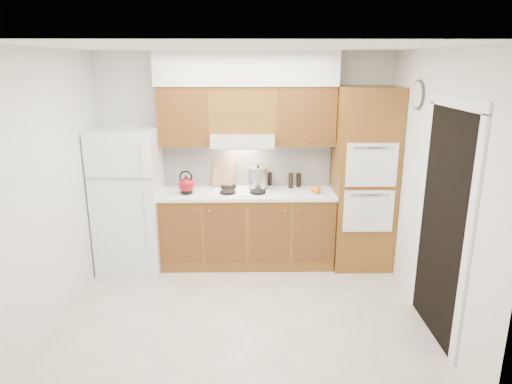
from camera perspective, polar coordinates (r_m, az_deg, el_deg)
The scene contains 26 objects.
floor at distance 4.86m, azimuth -1.44°, elevation -14.67°, with size 3.60×3.60×0.00m, color #BDB7A5.
ceiling at distance 4.18m, azimuth -1.70°, elevation 17.68°, with size 3.60×3.60×0.00m, color white.
wall_back at distance 5.80m, azimuth -1.38°, elevation 4.30°, with size 3.60×0.02×2.60m, color silver.
wall_left at distance 4.72m, azimuth -23.98°, elevation 0.14°, with size 0.02×3.00×2.60m, color silver.
wall_right at distance 4.68m, azimuth 21.09°, elevation 0.32°, with size 0.02×3.00×2.60m, color silver.
fridge at distance 5.74m, azimuth -15.54°, elevation -0.94°, with size 0.75×0.72×1.72m, color white.
base_cabinets at distance 5.75m, azimuth -1.10°, elevation -4.65°, with size 2.11×0.60×0.90m, color brown.
countertop at distance 5.59m, azimuth -1.13°, elevation -0.17°, with size 2.13×0.62×0.04m, color white.
backsplash at distance 5.80m, azimuth -1.13°, elevation 3.49°, with size 2.11×0.03×0.56m, color white.
oven_cabinet at distance 5.69m, azimuth 13.25°, elevation 1.59°, with size 0.70×0.65×2.20m, color brown.
upper_cab_left at distance 5.60m, azimuth -8.88°, elevation 9.40°, with size 0.63×0.33×0.70m, color brown.
upper_cab_right at distance 5.58m, azimuth 6.02°, elevation 9.48°, with size 0.73×0.33×0.70m, color brown.
range_hood at distance 5.52m, azimuth -1.69°, elevation 6.61°, with size 0.75×0.45×0.15m, color silver.
upper_cab_over_hood at distance 5.54m, azimuth -1.71°, elevation 10.29°, with size 0.75×0.33×0.55m, color brown.
soffit at distance 5.49m, azimuth -1.21°, elevation 15.21°, with size 2.13×0.36×0.40m, color silver.
cooktop at distance 5.60m, azimuth -1.64°, elevation 0.14°, with size 0.74×0.50×0.01m, color white.
doorway at distance 4.44m, azimuth 22.25°, elevation -4.02°, with size 0.02×0.90×2.10m, color black.
wall_clock at distance 5.04m, azimuth 19.62°, elevation 11.39°, with size 0.30×0.30×0.02m, color #3F3833.
kettle at distance 5.54m, azimuth -8.72°, elevation 0.83°, with size 0.19×0.19×0.19m, color maroon.
cutting_board at distance 5.74m, azimuth -4.17°, elevation 2.51°, with size 0.27×0.02×0.36m, color tan.
stock_pot at distance 5.65m, azimuth 0.25°, elevation 1.82°, with size 0.23×0.23×0.24m, color #B3B3B8.
condiment_a at distance 5.81m, azimuth 1.74°, elevation 1.61°, with size 0.05×0.05×0.18m, color black.
condiment_b at distance 5.73m, azimuth 4.37°, elevation 1.44°, with size 0.06×0.06×0.20m, color black.
condiment_c at distance 5.81m, azimuth 5.34°, elevation 1.51°, with size 0.06×0.06×0.18m, color black.
orange_near at distance 5.55m, azimuth 7.65°, elevation 0.26°, with size 0.09×0.09×0.09m, color #E5570C.
orange_far at distance 5.61m, azimuth 7.18°, elevation 0.36°, with size 0.07×0.07×0.07m, color orange.
Camera 1 is at (0.06, -4.17, 2.48)m, focal length 32.00 mm.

